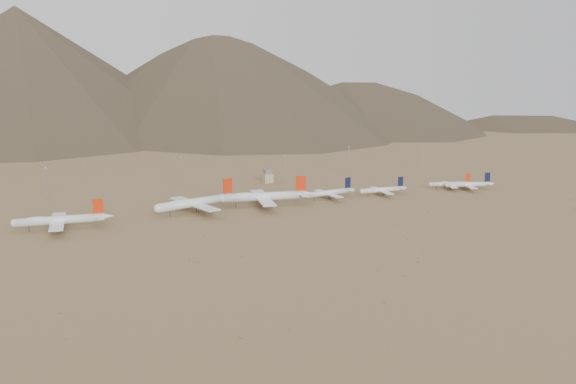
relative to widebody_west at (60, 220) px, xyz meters
name	(u,v)px	position (x,y,z in m)	size (l,w,h in m)	color
ground	(291,216)	(151.50, -26.83, -6.53)	(3000.00, 3000.00, 0.00)	#A28354
mountain_ridge	(101,35)	(151.50, 873.17, 143.47)	(4400.00, 1000.00, 300.00)	brown
widebody_west	(60,220)	(0.00, 0.00, 0.00)	(63.62, 49.34, 18.94)	silver
widebody_centre	(196,202)	(93.65, 11.27, 0.83)	(70.17, 55.44, 21.34)	silver
widebody_east	(265,196)	(145.62, 9.29, 0.99)	(72.72, 56.88, 21.80)	silver
narrowbody_a	(330,193)	(202.04, 12.08, -1.48)	(47.07, 34.07, 15.56)	silver
narrowbody_b	(383,190)	(247.41, 6.59, -1.90)	(43.24, 31.10, 14.26)	silver
narrowbody_c	(451,184)	(313.32, 5.18, -2.25)	(38.53, 28.69, 13.19)	silver
narrowbody_d	(469,184)	(324.95, -3.74, -1.85)	(42.43, 31.46, 14.41)	silver
control_tower	(268,177)	(181.50, 93.17, -1.21)	(8.00, 8.00, 12.00)	tan
mast_far_west	(47,182)	(-1.76, 97.56, 7.67)	(2.00, 0.60, 25.70)	gray
mast_west	(181,170)	(107.58, 109.23, 7.67)	(2.00, 0.60, 25.70)	gray
mast_centre	(285,168)	(193.24, 81.31, 7.67)	(2.00, 0.60, 25.70)	gray
mast_east	(349,158)	(271.58, 108.50, 7.67)	(2.00, 0.60, 25.70)	gray
mast_far_east	(422,155)	(346.08, 94.13, 7.67)	(2.00, 0.60, 25.70)	gray
desert_scrub	(408,246)	(184.44, -122.36, -6.23)	(431.34, 164.09, 0.80)	olive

